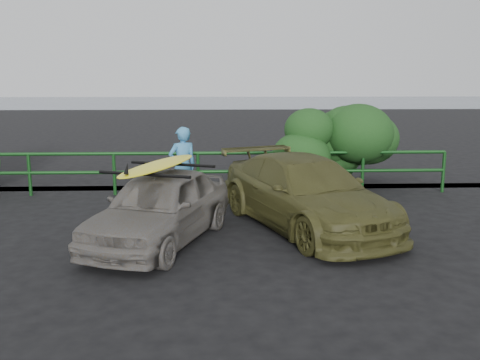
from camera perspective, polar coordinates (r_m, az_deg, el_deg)
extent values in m
plane|color=black|center=(8.30, -12.74, -8.95)|extent=(80.00, 80.00, 0.00)
plane|color=slate|center=(67.75, -3.61, 8.49)|extent=(200.00, 200.00, 0.00)
imported|color=#67625C|center=(9.16, -8.53, -2.85)|extent=(2.63, 3.94, 1.25)
imported|color=#46451F|center=(10.04, 6.99, -1.38)|extent=(3.40, 4.92, 1.32)
imported|color=#408DC2|center=(11.79, -6.14, 1.48)|extent=(0.74, 0.63, 1.73)
ellipsoid|color=yellow|center=(9.02, -8.65, 1.57)|extent=(1.38, 2.61, 0.08)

